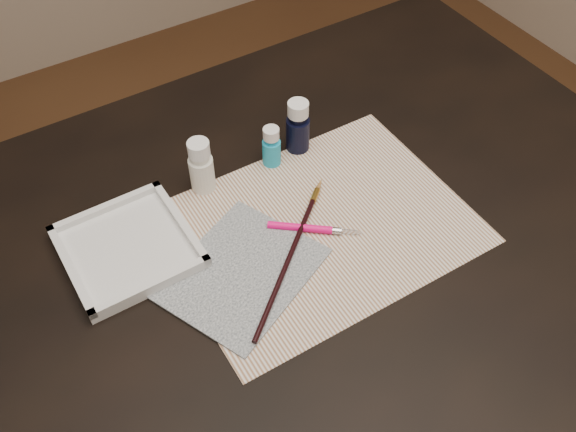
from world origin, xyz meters
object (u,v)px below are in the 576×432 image
canvas (241,273)px  paint_bottle_white (201,166)px  paper (318,226)px  palette_tray (128,247)px  paint_bottle_navy (298,126)px  paint_bottle_cyan (271,146)px

canvas → paint_bottle_white: 0.20m
paper → palette_tray: bearing=158.1°
paint_bottle_navy → palette_tray: paint_bottle_navy is taller
paper → paint_bottle_white: (-0.11, 0.17, 0.05)m
paint_bottle_white → palette_tray: bearing=-158.7°
paint_bottle_white → canvas: bearing=-100.0°
paint_bottle_white → palette_tray: size_ratio=0.53×
paint_bottle_white → paint_bottle_navy: bearing=-0.4°
paper → paint_bottle_white: paint_bottle_white is taller
canvas → palette_tray: (-0.12, 0.13, 0.01)m
paper → canvas: size_ratio=2.07×
paper → paint_bottle_cyan: bearing=86.1°
paper → paint_bottle_navy: paint_bottle_navy is taller
paper → paint_bottle_cyan: (0.01, 0.16, 0.04)m
paper → paint_bottle_cyan: paint_bottle_cyan is taller
paper → palette_tray: (-0.27, 0.11, 0.01)m
paint_bottle_white → paint_bottle_navy: 0.18m
paper → paint_bottle_cyan: 0.16m
paper → canvas: (-0.15, -0.02, 0.00)m
paint_bottle_white → palette_tray: (-0.16, -0.06, -0.04)m
paint_bottle_navy → paint_bottle_white: bearing=179.6°
paper → canvas: bearing=-173.4°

